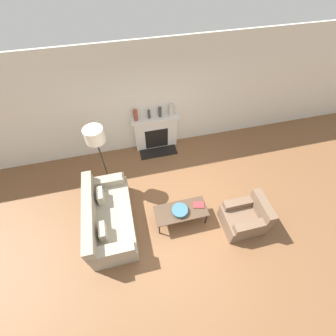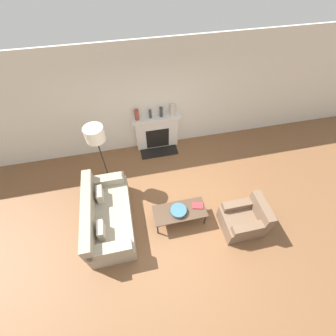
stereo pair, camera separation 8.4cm
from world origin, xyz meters
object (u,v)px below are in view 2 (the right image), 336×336
at_px(coffee_table, 180,212).
at_px(book, 198,206).
at_px(armchair_near, 245,219).
at_px(floor_lamp, 96,139).
at_px(mantel_vase_left, 137,115).
at_px(couch, 107,217).
at_px(mantel_vase_right, 173,110).
at_px(mantel_vase_center_left, 150,114).
at_px(fireplace, 157,133).
at_px(mantel_vase_center_right, 161,112).
at_px(bowl, 178,211).

height_order(coffee_table, book, book).
distance_m(armchair_near, floor_lamp, 3.56).
relative_size(armchair_near, mantel_vase_left, 2.88).
relative_size(couch, mantel_vase_right, 6.32).
relative_size(floor_lamp, mantel_vase_center_left, 7.75).
xyz_separation_m(couch, book, (1.96, -0.20, 0.09)).
relative_size(couch, book, 7.00).
relative_size(fireplace, mantel_vase_center_right, 4.77).
height_order(armchair_near, mantel_vase_right, mantel_vase_right).
bearing_deg(mantel_vase_right, couch, -131.11).
bearing_deg(couch, coffee_table, -98.71).
bearing_deg(mantel_vase_right, coffee_table, -99.29).
distance_m(mantel_vase_center_left, mantel_vase_right, 0.59).
distance_m(bowl, mantel_vase_left, 2.64).
bearing_deg(mantel_vase_center_right, mantel_vase_right, 0.00).
distance_m(coffee_table, floor_lamp, 2.33).
height_order(bowl, book, bowl).
distance_m(armchair_near, coffee_table, 1.40).
height_order(bowl, mantel_vase_right, mantel_vase_right).
bearing_deg(mantel_vase_center_left, fireplace, -5.86).
bearing_deg(coffee_table, armchair_near, -18.10).
xyz_separation_m(floor_lamp, mantel_vase_right, (1.87, 1.09, -0.36)).
distance_m(fireplace, couch, 2.69).
bearing_deg(couch, bowl, -99.46).
distance_m(coffee_table, book, 0.41).
bearing_deg(couch, book, -95.87).
bearing_deg(mantel_vase_center_left, mantel_vase_center_right, 0.00).
height_order(bowl, mantel_vase_left, mantel_vase_left).
relative_size(floor_lamp, mantel_vase_left, 6.22).
distance_m(fireplace, armchair_near, 3.20).
bearing_deg(book, fireplace, 115.11).
distance_m(fireplace, floor_lamp, 2.07).
bearing_deg(coffee_table, floor_lamp, 136.71).
bearing_deg(mantel_vase_left, book, -68.83).
height_order(armchair_near, book, armchair_near).
distance_m(armchair_near, mantel_vase_center_right, 3.27).
relative_size(bowl, mantel_vase_center_left, 1.47).
distance_m(couch, book, 1.97).
bearing_deg(floor_lamp, book, -35.64).
distance_m(fireplace, mantel_vase_center_right, 0.68).
relative_size(armchair_near, floor_lamp, 0.46).
relative_size(bowl, floor_lamp, 0.19).
height_order(fireplace, floor_lamp, floor_lamp).
height_order(mantel_vase_left, mantel_vase_right, same).
height_order(fireplace, coffee_table, fireplace).
xyz_separation_m(mantel_vase_center_right, mantel_vase_right, (0.31, 0.00, 0.01)).
relative_size(couch, armchair_near, 2.19).
distance_m(mantel_vase_center_right, mantel_vase_right, 0.31).
bearing_deg(bowl, mantel_vase_center_right, 86.96).
xyz_separation_m(floor_lamp, mantel_vase_left, (0.94, 1.09, -0.36)).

